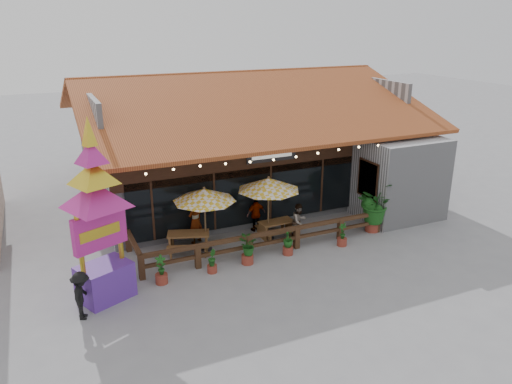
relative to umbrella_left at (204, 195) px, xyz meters
name	(u,v)px	position (x,y,z in m)	size (l,w,h in m)	color
ground	(301,241)	(3.75, -0.81, -2.23)	(100.00, 100.00, 0.00)	gray
restaurant_building	(243,150)	(4.01, 5.80, -0.03)	(15.50, 14.73, 6.09)	#A6A6AB
patio_railing	(253,239)	(1.50, -1.08, -1.62)	(10.00, 2.60, 0.92)	#482D19
umbrella_left	(204,195)	(0.00, 0.00, 0.00)	(3.04, 3.04, 2.56)	brown
umbrella_right	(269,184)	(2.62, -0.07, 0.09)	(2.65, 2.65, 2.66)	brown
picnic_table_left	(188,239)	(-0.65, 0.13, -1.72)	(1.93, 1.80, 0.76)	brown
picnic_table_right	(276,226)	(3.02, -0.01, -1.78)	(1.45, 1.27, 0.67)	brown
thai_sign_tower	(96,200)	(-4.05, -2.05, 1.10)	(3.06, 3.06, 6.30)	#542893
tropical_plant	(374,204)	(6.95, -1.15, -1.02)	(1.99, 2.02, 2.11)	maroon
diner_a	(195,220)	(-0.14, 0.79, -1.29)	(0.69, 0.45, 1.89)	#381E11
diner_b	(299,221)	(3.76, -0.56, -1.48)	(0.73, 0.57, 1.49)	#381E11
diner_c	(256,214)	(2.51, 0.89, -1.48)	(0.88, 0.37, 1.51)	#381E11
pedestrian	(82,296)	(-4.83, -2.96, -1.47)	(0.98, 0.56, 1.51)	black
planter_a	(161,272)	(-2.21, -1.86, -1.80)	(0.42, 0.42, 1.02)	maroon
planter_b	(212,262)	(-0.40, -1.84, -1.84)	(0.36, 0.39, 0.86)	maroon
planter_c	(247,248)	(1.00, -1.73, -1.63)	(0.86, 0.84, 1.07)	maroon
planter_d	(288,243)	(2.69, -1.66, -1.76)	(0.50, 0.50, 0.98)	maroon
planter_e	(342,236)	(4.99, -1.84, -1.83)	(0.39, 0.39, 0.94)	maroon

